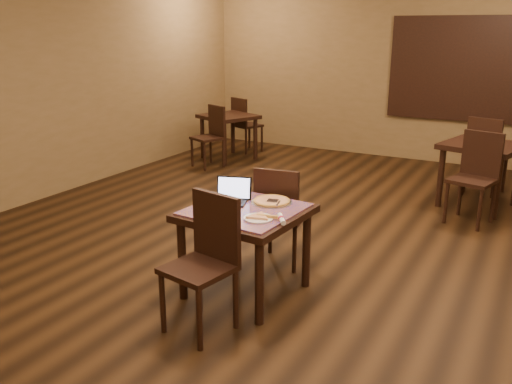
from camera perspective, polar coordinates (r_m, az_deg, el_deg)
The scene contains 20 objects.
ground at distance 5.18m, azimuth 5.41°, elevation -8.20°, with size 10.00×10.00×0.00m, color black.
wall_back at distance 9.53m, azimuth 18.03°, elevation 12.01°, with size 8.00×0.02×3.00m, color olive.
wall_left at distance 7.28m, azimuth -24.95°, elevation 9.95°, with size 0.02×10.00×3.00m, color olive.
mural at distance 9.40m, azimuth 21.05°, elevation 11.96°, with size 2.34×0.05×1.64m.
tiled_table at distance 4.51m, azimuth -1.11°, elevation -2.97°, with size 0.99×0.99×0.76m.
chair_main_near at distance 4.05m, azimuth -5.22°, elevation -6.60°, with size 0.52×0.52×1.04m.
chair_main_far at distance 5.05m, azimuth 2.48°, elevation -2.06°, with size 0.48×0.48×0.98m.
laptop at distance 4.64m, azimuth -2.67°, elevation -0.37°, with size 0.35×0.32×0.21m.
plate at distance 4.22m, azimuth 0.26°, elevation -2.79°, with size 0.24×0.24×0.01m, color white.
pizza_slice at distance 4.22m, azimuth 0.26°, elevation -2.58°, with size 0.21×0.21×0.02m, color beige, non-canonical shape.
pizza_pan at distance 4.62m, azimuth 1.65°, elevation -1.08°, with size 0.35×0.35×0.01m, color silver.
pizza_whole at distance 4.62m, azimuth 1.65°, elevation -0.92°, with size 0.31×0.31×0.02m.
spatula at distance 4.59m, azimuth 1.76°, elevation -0.91°, with size 0.09×0.22×0.01m, color silver.
napkin_roll at distance 4.18m, azimuth 2.70°, elevation -2.85°, with size 0.14×0.18×0.04m.
other_table_a at distance 7.32m, azimuth 22.68°, elevation 3.68°, with size 1.05×1.05×0.81m.
other_table_a_chair_near at distance 6.74m, azimuth 22.16°, elevation 1.95°, with size 0.55×0.55×1.05m.
other_table_a_chair_far at distance 7.94m, azimuth 22.98°, elevation 3.99°, with size 0.55×0.55×1.05m.
other_table_b at distance 9.32m, azimuth -2.91°, elevation 7.33°, with size 1.06×1.06×0.76m.
other_table_b_chair_near at distance 8.83m, azimuth -4.70°, elevation 6.25°, with size 0.56×0.56×0.99m.
other_table_b_chair_far at distance 9.84m, azimuth -1.28°, elevation 7.41°, with size 0.56×0.56×0.99m.
Camera 1 is at (1.82, -4.33, 2.20)m, focal length 38.00 mm.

